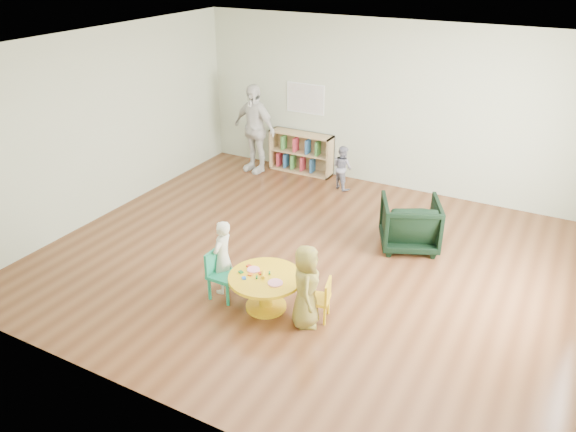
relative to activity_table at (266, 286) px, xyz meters
The scene contains 11 objects.
room 2.00m from the activity_table, 89.92° to the left, with size 7.10×7.00×2.80m.
activity_table is the anchor object (origin of this frame).
kid_chair_left 0.60m from the activity_table, behind, with size 0.33×0.33×0.61m.
kid_chair_right 0.66m from the activity_table, 10.04° to the left, with size 0.33×0.33×0.51m.
bookshelf 4.39m from the activity_table, 111.74° to the left, with size 1.20×0.30×0.75m.
alphabet_poster 4.62m from the activity_table, 110.99° to the left, with size 0.74×0.01×0.54m.
armchair 2.45m from the activity_table, 65.31° to the left, with size 0.77×0.79×0.72m, color black.
child_left 0.67m from the activity_table, behind, with size 0.34×0.23×0.94m, color silver.
child_right 0.58m from the activity_table, ahead, with size 0.48×0.31×0.99m, color yellow.
toddler 3.75m from the activity_table, 99.68° to the left, with size 0.37×0.29×0.77m, color #1C1F46.
adult_caretaker 4.45m from the activity_table, 122.99° to the left, with size 0.95×0.40×1.63m, color white.
Camera 1 is at (2.83, -5.90, 3.90)m, focal length 35.00 mm.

